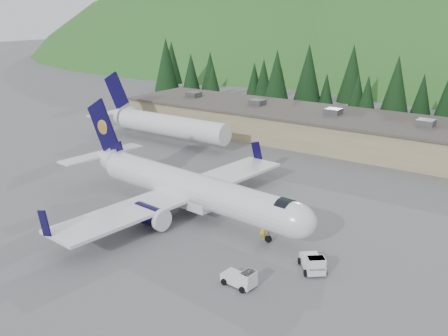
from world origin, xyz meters
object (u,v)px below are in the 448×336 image
baggage_tug_a (241,279)px  ramp_worker (263,231)px  baggage_tug_b (313,263)px  second_airliner (159,123)px  terminal_building (305,125)px  airliner (186,188)px

baggage_tug_a → ramp_worker: size_ratio=1.61×
baggage_tug_b → ramp_worker: size_ratio=1.88×
baggage_tug_b → second_airliner: bearing=-162.4°
terminal_building → baggage_tug_a: bearing=-69.6°
baggage_tug_a → ramp_worker: bearing=114.8°
second_airliner → baggage_tug_a: size_ratio=9.11×
terminal_building → baggage_tug_b: bearing=-62.8°
ramp_worker → terminal_building: bearing=-96.5°
baggage_tug_b → ramp_worker: bearing=-153.4°
terminal_building → ramp_worker: (14.54, -38.81, -1.69)m
airliner → baggage_tug_b: size_ratio=9.80×
airliner → baggage_tug_b: (17.47, -3.83, -2.27)m
baggage_tug_a → terminal_building: (-17.65, 47.45, 1.93)m
baggage_tug_a → baggage_tug_b: (3.82, 5.71, 0.08)m
second_airliner → ramp_worker: 41.39m
airliner → second_airliner: 32.43m
airliner → baggage_tug_b: 18.03m
baggage_tug_a → second_airliner: bearing=145.1°
baggage_tug_a → ramp_worker: 9.19m
airliner → ramp_worker: 10.78m
second_airliner → airliner: bearing=-42.5°
terminal_building → airliner: bearing=-84.0°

